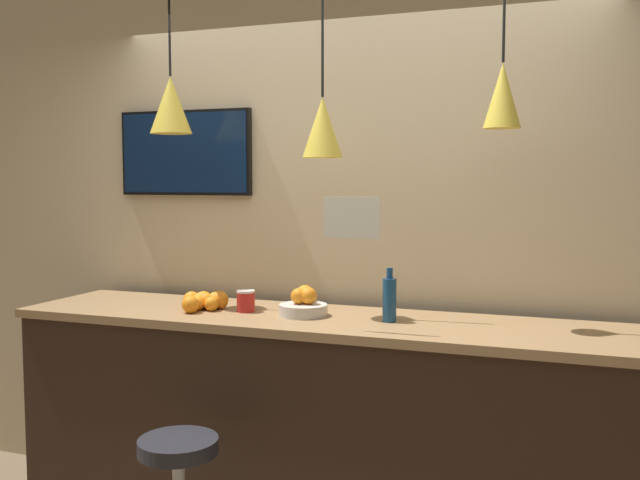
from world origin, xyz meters
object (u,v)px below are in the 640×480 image
(fruit_bowl, at_px, (304,305))
(juice_bottle, at_px, (389,299))
(mounted_tv, at_px, (185,153))
(spread_jar, at_px, (246,301))

(fruit_bowl, distance_m, juice_bottle, 0.41)
(juice_bottle, xyz_separation_m, mounted_tv, (-1.25, 0.39, 0.67))
(fruit_bowl, relative_size, mounted_tv, 0.28)
(spread_jar, xyz_separation_m, mounted_tv, (-0.55, 0.39, 0.72))
(fruit_bowl, distance_m, spread_jar, 0.29)
(mounted_tv, bearing_deg, fruit_bowl, -24.30)
(spread_jar, distance_m, mounted_tv, 0.98)
(fruit_bowl, distance_m, mounted_tv, 1.17)
(juice_bottle, xyz_separation_m, spread_jar, (-0.70, -0.00, -0.05))
(fruit_bowl, relative_size, juice_bottle, 0.93)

